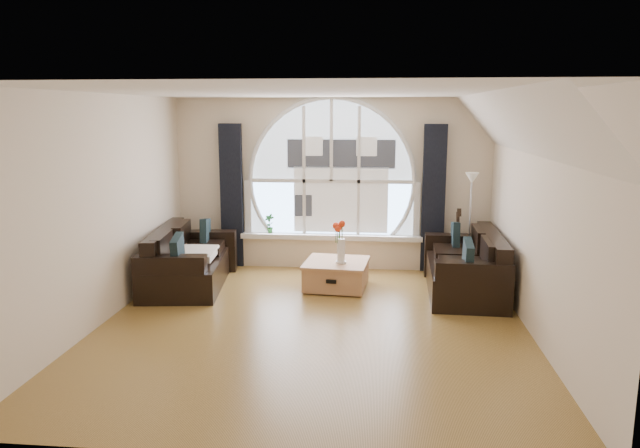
{
  "coord_description": "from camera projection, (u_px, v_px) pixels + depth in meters",
  "views": [
    {
      "loc": [
        0.75,
        -6.62,
        2.5
      ],
      "look_at": [
        0.0,
        0.9,
        1.05
      ],
      "focal_mm": 33.3,
      "sensor_mm": 36.0,
      "label": 1
    }
  ],
  "objects": [
    {
      "name": "ground",
      "position": [
        312.0,
        325.0,
        7.01
      ],
      "size": [
        5.0,
        5.5,
        0.01
      ],
      "primitive_type": "cube",
      "color": "brown",
      "rests_on": "ground"
    },
    {
      "name": "ceiling",
      "position": [
        312.0,
        92.0,
        6.51
      ],
      "size": [
        5.0,
        5.5,
        0.01
      ],
      "primitive_type": "cube",
      "color": "silver",
      "rests_on": "ground"
    },
    {
      "name": "wall_back",
      "position": [
        332.0,
        184.0,
        9.45
      ],
      "size": [
        5.0,
        0.01,
        2.7
      ],
      "primitive_type": "cube",
      "color": "beige",
      "rests_on": "ground"
    },
    {
      "name": "wall_front",
      "position": [
        267.0,
        281.0,
        4.07
      ],
      "size": [
        5.0,
        0.01,
        2.7
      ],
      "primitive_type": "cube",
      "color": "beige",
      "rests_on": "ground"
    },
    {
      "name": "wall_left",
      "position": [
        102.0,
        209.0,
        7.0
      ],
      "size": [
        0.01,
        5.5,
        2.7
      ],
      "primitive_type": "cube",
      "color": "beige",
      "rests_on": "ground"
    },
    {
      "name": "wall_right",
      "position": [
        538.0,
        217.0,
        6.51
      ],
      "size": [
        0.01,
        5.5,
        2.7
      ],
      "primitive_type": "cube",
      "color": "beige",
      "rests_on": "ground"
    },
    {
      "name": "attic_slope",
      "position": [
        516.0,
        125.0,
        6.36
      ],
      "size": [
        0.92,
        5.5,
        0.72
      ],
      "primitive_type": "cube",
      "color": "silver",
      "rests_on": "ground"
    },
    {
      "name": "arched_window",
      "position": [
        331.0,
        167.0,
        9.37
      ],
      "size": [
        2.6,
        0.06,
        2.15
      ],
      "primitive_type": "cube",
      "color": "silver",
      "rests_on": "wall_back"
    },
    {
      "name": "window_sill",
      "position": [
        331.0,
        237.0,
        9.51
      ],
      "size": [
        2.9,
        0.22,
        0.08
      ],
      "primitive_type": "cube",
      "color": "white",
      "rests_on": "wall_back"
    },
    {
      "name": "window_frame",
      "position": [
        331.0,
        167.0,
        9.34
      ],
      "size": [
        2.76,
        0.08,
        2.15
      ],
      "primitive_type": "cube",
      "color": "white",
      "rests_on": "wall_back"
    },
    {
      "name": "neighbor_house",
      "position": [
        341.0,
        175.0,
        9.36
      ],
      "size": [
        1.7,
        0.02,
        1.5
      ],
      "primitive_type": "cube",
      "color": "silver",
      "rests_on": "wall_back"
    },
    {
      "name": "curtain_left",
      "position": [
        232.0,
        196.0,
        9.52
      ],
      "size": [
        0.35,
        0.12,
        2.3
      ],
      "primitive_type": "cube",
      "color": "black",
      "rests_on": "ground"
    },
    {
      "name": "curtain_right",
      "position": [
        433.0,
        199.0,
        9.21
      ],
      "size": [
        0.35,
        0.12,
        2.3
      ],
      "primitive_type": "cube",
      "color": "black",
      "rests_on": "ground"
    },
    {
      "name": "sofa_left",
      "position": [
        190.0,
        259.0,
        8.54
      ],
      "size": [
        1.16,
        1.97,
        0.83
      ],
      "primitive_type": "cube",
      "rotation": [
        0.0,
        0.0,
        0.12
      ],
      "color": "black",
      "rests_on": "ground"
    },
    {
      "name": "sofa_right",
      "position": [
        464.0,
        265.0,
        8.19
      ],
      "size": [
        1.01,
        1.93,
        0.85
      ],
      "primitive_type": "cube",
      "rotation": [
        0.0,
        0.0,
        -0.03
      ],
      "color": "black",
      "rests_on": "ground"
    },
    {
      "name": "coffee_chest",
      "position": [
        336.0,
        273.0,
        8.47
      ],
      "size": [
        0.95,
        0.95,
        0.43
      ],
      "primitive_type": "cube",
      "rotation": [
        0.0,
        0.0,
        -0.09
      ],
      "color": "#A5714C",
      "rests_on": "ground"
    },
    {
      "name": "throw_blanket",
      "position": [
        196.0,
        254.0,
        8.42
      ],
      "size": [
        0.56,
        0.56,
        0.1
      ],
      "primitive_type": "cube",
      "rotation": [
        0.0,
        0.0,
        0.02
      ],
      "color": "silver",
      "rests_on": "sofa_left"
    },
    {
      "name": "vase_flowers",
      "position": [
        341.0,
        236.0,
        8.26
      ],
      "size": [
        0.24,
        0.24,
        0.7
      ],
      "primitive_type": "cube",
      "color": "white",
      "rests_on": "coffee_chest"
    },
    {
      "name": "floor_lamp",
      "position": [
        470.0,
        226.0,
        8.88
      ],
      "size": [
        0.24,
        0.24,
        1.6
      ],
      "primitive_type": "cube",
      "color": "#B2B2B2",
      "rests_on": "ground"
    },
    {
      "name": "guitar",
      "position": [
        457.0,
        242.0,
        9.06
      ],
      "size": [
        0.38,
        0.26,
        1.06
      ],
      "primitive_type": "cube",
      "rotation": [
        0.0,
        0.0,
        0.07
      ],
      "color": "#965931",
      "rests_on": "ground"
    },
    {
      "name": "potted_plant",
      "position": [
        270.0,
        223.0,
        9.57
      ],
      "size": [
        0.2,
        0.17,
        0.31
      ],
      "primitive_type": "imported",
      "rotation": [
        0.0,
        0.0,
        -0.43
      ],
      "color": "#1E6023",
      "rests_on": "window_sill"
    }
  ]
}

